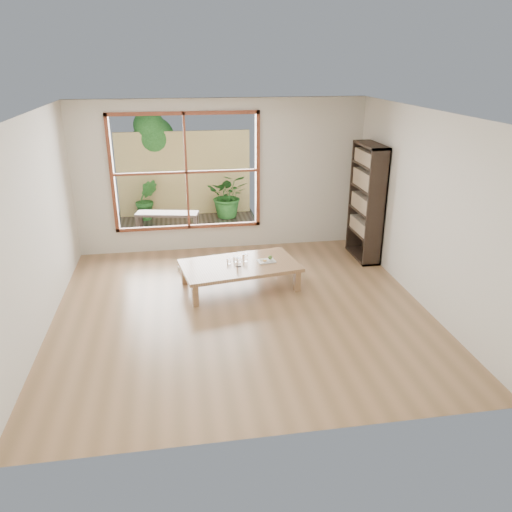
{
  "coord_description": "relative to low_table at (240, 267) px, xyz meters",
  "views": [
    {
      "loc": [
        -0.78,
        -6.04,
        3.21
      ],
      "look_at": [
        0.29,
        0.54,
        0.55
      ],
      "focal_mm": 35.0,
      "sensor_mm": 36.0,
      "label": 1
    }
  ],
  "objects": [
    {
      "name": "ground",
      "position": [
        -0.07,
        -0.71,
        -0.33
      ],
      "size": [
        5.0,
        5.0,
        0.0
      ],
      "primitive_type": "plane",
      "color": "#9D754E",
      "rests_on": "ground"
    },
    {
      "name": "low_table",
      "position": [
        0.0,
        0.0,
        0.0
      ],
      "size": [
        1.83,
        1.22,
        0.37
      ],
      "rotation": [
        0.0,
        0.0,
        0.16
      ],
      "color": "#9F744D",
      "rests_on": "ground"
    },
    {
      "name": "floor_cushion",
      "position": [
        -0.58,
        0.65,
        -0.29
      ],
      "size": [
        0.66,
        0.66,
        0.07
      ],
      "primitive_type": "cube",
      "rotation": [
        0.0,
        0.0,
        0.41
      ],
      "color": "silver",
      "rests_on": "ground"
    },
    {
      "name": "bookshelf",
      "position": [
        2.25,
        0.87,
        0.64
      ],
      "size": [
        0.31,
        0.87,
        1.94
      ],
      "primitive_type": "cube",
      "color": "black",
      "rests_on": "ground"
    },
    {
      "name": "glass_tall",
      "position": [
        -0.02,
        -0.08,
        0.11
      ],
      "size": [
        0.07,
        0.07,
        0.14
      ],
      "primitive_type": "cylinder",
      "color": "silver",
      "rests_on": "low_table"
    },
    {
      "name": "glass_mid",
      "position": [
        0.1,
        0.1,
        0.1
      ],
      "size": [
        0.08,
        0.08,
        0.11
      ],
      "primitive_type": "cylinder",
      "color": "silver",
      "rests_on": "low_table"
    },
    {
      "name": "glass_short",
      "position": [
        -0.05,
        0.11,
        0.09
      ],
      "size": [
        0.06,
        0.06,
        0.08
      ],
      "primitive_type": "cylinder",
      "color": "silver",
      "rests_on": "low_table"
    },
    {
      "name": "glass_small",
      "position": [
        -0.15,
        0.05,
        0.08
      ],
      "size": [
        0.06,
        0.06,
        0.07
      ],
      "primitive_type": "cylinder",
      "color": "silver",
      "rests_on": "low_table"
    },
    {
      "name": "food_tray",
      "position": [
        0.42,
        0.04,
        0.06
      ],
      "size": [
        0.28,
        0.22,
        0.08
      ],
      "rotation": [
        0.0,
        0.0,
        0.15
      ],
      "color": "white",
      "rests_on": "low_table"
    },
    {
      "name": "deck",
      "position": [
        -0.67,
        2.85,
        -0.33
      ],
      "size": [
        2.8,
        2.0,
        0.05
      ],
      "primitive_type": "cube",
      "color": "#3C342C",
      "rests_on": "ground"
    },
    {
      "name": "garden_bench",
      "position": [
        -1.07,
        2.73,
        0.02
      ],
      "size": [
        1.25,
        0.58,
        0.38
      ],
      "rotation": [
        0.0,
        0.0,
        -0.2
      ],
      "color": "black",
      "rests_on": "deck"
    },
    {
      "name": "bamboo_fence",
      "position": [
        -0.67,
        3.85,
        0.57
      ],
      "size": [
        2.8,
        0.06,
        1.8
      ],
      "primitive_type": "cube",
      "color": "tan",
      "rests_on": "ground"
    },
    {
      "name": "shrub_right",
      "position": [
        0.22,
        3.48,
        0.17
      ],
      "size": [
        0.96,
        0.86,
        0.95
      ],
      "primitive_type": "imported",
      "rotation": [
        0.0,
        0.0,
        -0.15
      ],
      "color": "#2C6B27",
      "rests_on": "deck"
    },
    {
      "name": "shrub_left",
      "position": [
        -1.49,
        3.58,
        0.13
      ],
      "size": [
        0.5,
        0.42,
        0.86
      ],
      "primitive_type": "imported",
      "rotation": [
        0.0,
        0.0,
        0.08
      ],
      "color": "#2C6B27",
      "rests_on": "deck"
    },
    {
      "name": "garden_tree",
      "position": [
        -1.35,
        4.15,
        1.3
      ],
      "size": [
        1.04,
        0.85,
        2.22
      ],
      "color": "#4C3D2D",
      "rests_on": "ground"
    }
  ]
}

